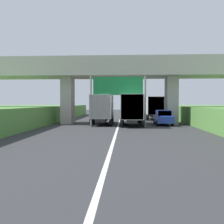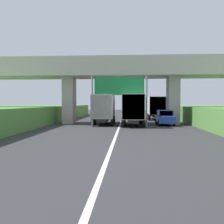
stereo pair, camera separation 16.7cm
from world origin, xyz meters
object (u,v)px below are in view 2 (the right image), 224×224
object	(u,v)px
truck_red	(104,108)
truck_black	(133,108)
truck_orange	(155,107)
overhead_highway_sign	(119,89)
car_blue	(165,118)

from	to	relation	value
truck_red	truck_black	bearing A→B (deg)	-22.51
truck_black	truck_orange	size ratio (longest dim) A/B	1.00
overhead_highway_sign	truck_orange	world-z (taller)	overhead_highway_sign
overhead_highway_sign	car_blue	distance (m)	6.50
overhead_highway_sign	truck_black	size ratio (longest dim) A/B	0.81
overhead_highway_sign	truck_red	xyz separation A→B (m)	(-1.88, 3.27, -2.03)
truck_black	overhead_highway_sign	bearing A→B (deg)	-127.48
truck_red	car_blue	world-z (taller)	truck_red
truck_black	truck_orange	bearing A→B (deg)	70.85
overhead_highway_sign	truck_orange	xyz separation A→B (m)	(5.07, 12.30, -2.03)
overhead_highway_sign	car_blue	xyz separation A→B (m)	(5.11, 2.56, -3.10)
overhead_highway_sign	truck_red	world-z (taller)	overhead_highway_sign
overhead_highway_sign	car_blue	bearing A→B (deg)	26.61
truck_black	truck_red	distance (m)	3.61
truck_orange	car_blue	xyz separation A→B (m)	(0.04, -9.74, -1.08)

